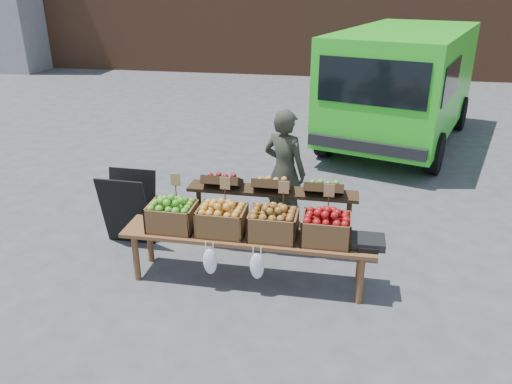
% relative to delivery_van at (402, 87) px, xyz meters
% --- Properties ---
extents(ground, '(80.00, 80.00, 0.00)m').
position_rel_delivery_van_xyz_m(ground, '(-1.96, -5.91, -1.10)').
color(ground, '#4A4A4C').
extents(delivery_van, '(3.64, 5.38, 2.21)m').
position_rel_delivery_van_xyz_m(delivery_van, '(0.00, 0.00, 0.00)').
color(delivery_van, '#2CD123').
rests_on(delivery_van, ground).
extents(vendor, '(0.70, 0.59, 1.62)m').
position_rel_delivery_van_xyz_m(vendor, '(-1.77, -4.26, -0.29)').
color(vendor, '#2D3124').
rests_on(vendor, ground).
extents(chalkboard_sign, '(0.62, 0.35, 0.92)m').
position_rel_delivery_van_xyz_m(chalkboard_sign, '(-3.61, -4.96, -0.64)').
color(chalkboard_sign, black).
rests_on(chalkboard_sign, ground).
extents(back_table, '(2.10, 0.44, 1.04)m').
position_rel_delivery_van_xyz_m(back_table, '(-1.84, -4.85, -0.58)').
color(back_table, '#302011').
rests_on(back_table, ground).
extents(display_bench, '(2.70, 0.56, 0.57)m').
position_rel_delivery_van_xyz_m(display_bench, '(-1.99, -5.57, -0.82)').
color(display_bench, brown).
rests_on(display_bench, ground).
extents(crate_golden_apples, '(0.50, 0.40, 0.28)m').
position_rel_delivery_van_xyz_m(crate_golden_apples, '(-2.82, -5.57, -0.39)').
color(crate_golden_apples, '#429C24').
rests_on(crate_golden_apples, display_bench).
extents(crate_russet_pears, '(0.50, 0.40, 0.28)m').
position_rel_delivery_van_xyz_m(crate_russet_pears, '(-2.27, -5.57, -0.39)').
color(crate_russet_pears, gold).
rests_on(crate_russet_pears, display_bench).
extents(crate_red_apples, '(0.50, 0.40, 0.28)m').
position_rel_delivery_van_xyz_m(crate_red_apples, '(-1.72, -5.57, -0.39)').
color(crate_red_apples, olive).
rests_on(crate_red_apples, display_bench).
extents(crate_green_apples, '(0.50, 0.40, 0.28)m').
position_rel_delivery_van_xyz_m(crate_green_apples, '(-1.17, -5.57, -0.39)').
color(crate_green_apples, maroon).
rests_on(crate_green_apples, display_bench).
extents(weighing_scale, '(0.34, 0.30, 0.08)m').
position_rel_delivery_van_xyz_m(weighing_scale, '(-0.74, -5.57, -0.49)').
color(weighing_scale, black).
rests_on(weighing_scale, display_bench).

